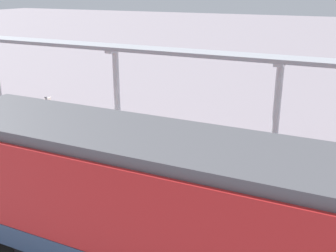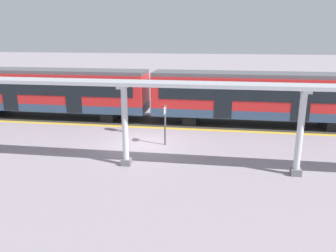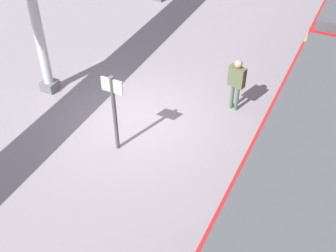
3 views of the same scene
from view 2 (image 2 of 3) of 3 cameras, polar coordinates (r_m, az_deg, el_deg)
The scene contains 10 objects.
ground_plane at distance 18.61m, azimuth -3.98°, elevation -3.09°, with size 176.00×176.00×0.00m, color gray.
tactile_edge_strip at distance 21.76m, azimuth -2.03°, elevation -0.30°, with size 0.39×38.34×0.01m, color gold.
trackbed at distance 23.47m, azimuth -1.21°, elevation 0.88°, with size 3.20×50.34×0.01m, color #38332D.
train_near_carriage at distance 25.75m, azimuth -19.44°, elevation 5.47°, with size 2.65×14.15×3.48m.
train_far_carriage at distance 22.87m, azimuth 15.33°, elevation 4.64°, with size 2.65×14.15×3.48m.
canopy_pillar_third at distance 15.21m, azimuth -7.34°, elevation 0.08°, with size 1.10×0.44×3.76m.
canopy_pillar_fourth at distance 15.03m, azimuth 21.59°, elevation -1.10°, with size 1.10×0.44×3.76m.
canopy_beam at distance 14.77m, azimuth -6.81°, elevation 7.30°, with size 1.20×30.51×0.16m, color #A8AAB2.
platform_info_sign at distance 18.09m, azimuth -0.50°, elevation 0.79°, with size 0.56×0.10×2.20m.
passenger_waiting_near_edge at distance 20.81m, azimuth -7.41°, elevation 1.71°, with size 0.50×0.30×1.61m.
Camera 2 is at (17.20, 3.98, 5.90)m, focal length 35.73 mm.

